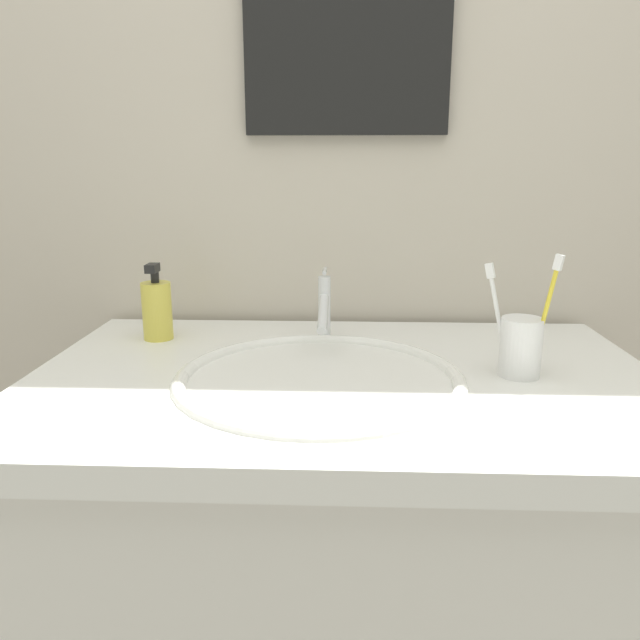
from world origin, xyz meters
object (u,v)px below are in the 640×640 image
at_px(toothbrush_cup, 521,347).
at_px(toothbrush_yellow, 546,308).
at_px(toothbrush_white, 497,310).
at_px(soap_dispenser, 157,309).
at_px(faucet, 324,308).

bearing_deg(toothbrush_cup, toothbrush_yellow, -28.32).
bearing_deg(toothbrush_yellow, toothbrush_white, 155.94).
height_order(toothbrush_cup, toothbrush_yellow, toothbrush_yellow).
xyz_separation_m(toothbrush_yellow, soap_dispenser, (-0.68, 0.21, -0.06)).
bearing_deg(soap_dispenser, toothbrush_yellow, -16.98).
height_order(faucet, soap_dispenser, soap_dispenser).
relative_size(faucet, soap_dispenser, 1.16).
relative_size(toothbrush_white, soap_dispenser, 1.17).
bearing_deg(soap_dispenser, faucet, -1.00).
bearing_deg(toothbrush_white, faucet, 148.99).
bearing_deg(soap_dispenser, toothbrush_white, -16.15).
height_order(faucet, toothbrush_white, toothbrush_white).
distance_m(toothbrush_white, soap_dispenser, 0.64).
bearing_deg(toothbrush_yellow, toothbrush_cup, 151.68).
distance_m(toothbrush_yellow, soap_dispenser, 0.71).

